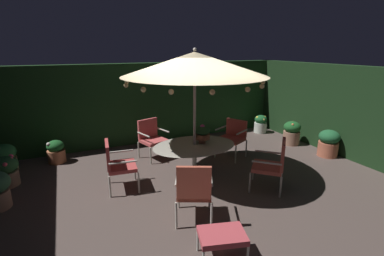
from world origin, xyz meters
The scene contains 18 objects.
ground_plane centered at (0.00, 0.00, -0.01)m, with size 8.56×6.41×0.02m, color #50423D.
hedge_backdrop_rear centered at (0.00, 3.05, 1.14)m, with size 8.56×0.30×2.27m, color #193719.
hedge_backdrop_right centered at (4.13, 0.00, 1.14)m, with size 0.30×6.41×2.27m, color black.
patio_dining_table centered at (0.09, 0.25, 0.62)m, with size 1.76×1.29×0.74m.
patio_umbrella centered at (0.09, 0.25, 2.37)m, with size 2.83×2.83×2.68m.
centerpiece_planter centered at (0.30, 0.31, 0.96)m, with size 0.32×0.32×0.40m.
patio_chair_north centered at (1.25, -0.84, 0.56)m, with size 0.84×0.84×1.01m.
patio_chair_northeast centered at (1.49, 0.96, 0.56)m, with size 0.78×0.81×0.93m.
patio_chair_east centered at (-0.39, 1.75, 0.56)m, with size 0.74×0.72×0.96m.
patio_chair_southeast centered at (-1.48, 0.42, 0.56)m, with size 0.62×0.69×0.98m.
patio_chair_south centered at (-0.60, -1.19, 0.59)m, with size 0.77×0.79×1.03m.
ottoman_footrest centered at (-0.61, -2.07, 0.34)m, with size 0.69×0.57×0.39m.
potted_plant_left_far centered at (3.53, 1.04, 0.35)m, with size 0.47×0.47×0.67m.
potted_plant_right_near centered at (-2.59, 2.38, 0.28)m, with size 0.41×0.41×0.56m.
potted_plant_back_center centered at (3.72, -0.05, 0.36)m, with size 0.51×0.51×0.69m.
potted_plant_back_right centered at (-3.49, 1.49, 0.32)m, with size 0.49×0.49×0.61m.
potted_plant_right_far centered at (-3.62, 2.30, 0.33)m, with size 0.51×0.51×0.63m.
potted_plant_back_left centered at (3.45, 2.34, 0.29)m, with size 0.41×0.40×0.58m.
Camera 1 is at (-2.23, -4.69, 2.68)m, focal length 26.10 mm.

